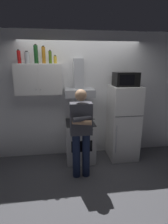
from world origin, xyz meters
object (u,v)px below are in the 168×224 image
upper_cabinet (39,79)px  person_standing (81,131)px  microwave (126,79)px  bottle_soda_red (19,57)px  bottle_liquor_amber (44,55)px  refrigerator (123,123)px  bottle_olive_oil (50,57)px  cooking_pot (87,121)px  stove_oven (80,141)px  bottle_spice_jar (55,60)px  bottle_canister_steel (27,58)px  bottle_wine_green (36,54)px  range_hood (79,86)px

upper_cabinet → person_standing: bearing=-44.3°
microwave → bottle_soda_red: bearing=176.6°
bottle_liquor_amber → refrigerator: bearing=-4.7°
bottle_liquor_amber → bottle_olive_oil: size_ratio=1.31×
cooking_pot → bottle_soda_red: size_ratio=1.25×
stove_oven → bottle_spice_jar: (-0.46, 0.15, 1.69)m
bottle_liquor_amber → bottle_canister_steel: 0.31m
microwave → bottle_canister_steel: bottle_canister_steel is taller
upper_cabinet → refrigerator: (1.75, -0.12, -0.95)m
cooking_pot → microwave: bearing=9.6°
refrigerator → cooking_pot: 0.84m
bottle_olive_oil → bottle_wine_green: bearing=173.0°
bottle_spice_jar → bottle_soda_red: 0.68m
bottle_soda_red → bottle_canister_steel: bearing=-17.8°
bottle_canister_steel → bottle_olive_oil: bottle_olive_oil is taller
upper_cabinet → cooking_pot: size_ratio=2.83×
bottle_liquor_amber → bottle_wine_green: 0.14m
range_hood → bottle_olive_oil: (-0.56, -0.02, 0.57)m
upper_cabinet → person_standing: upper_cabinet is taller
range_hood → cooking_pot: 0.73m
person_standing → bottle_liquor_amber: size_ratio=5.04×
bottle_canister_steel → stove_oven: bearing=-5.5°
bottle_soda_red → microwave: bearing=-3.4°
refrigerator → bottle_canister_steel: bottle_canister_steel is taller
bottle_spice_jar → upper_cabinet: bearing=-175.7°
stove_oven → microwave: microwave is taller
microwave → bottle_olive_oil: bearing=176.8°
person_standing → bottle_liquor_amber: bottle_liquor_amber is taller
bottle_soda_red → bottle_spice_jar: bearing=0.5°
range_hood → bottle_olive_oil: bottle_olive_oil is taller
bottle_canister_steel → range_hood: bearing=1.9°
refrigerator → bottle_canister_steel: size_ratio=7.05×
microwave → cooking_pot: microwave is taller
microwave → cooking_pot: 1.17m
microwave → cooking_pot: size_ratio=1.51×
upper_cabinet → bottle_wine_green: bearing=157.3°
bottle_wine_green → bottle_soda_red: size_ratio=1.39×
cooking_pot → refrigerator: bearing=8.3°
person_standing → bottle_wine_green: (-0.77, 0.74, 1.32)m
cooking_pot → stove_oven: bearing=137.5°
person_standing → bottle_soda_red: size_ratio=6.47×
range_hood → bottle_soda_red: bearing=179.1°
refrigerator → bottle_canister_steel: bearing=177.2°
stove_oven → cooking_pot: (0.13, -0.12, 0.49)m
upper_cabinet → range_hood: range_hood is taller
bottle_liquor_amber → bottle_wine_green: bottle_wine_green is taller
bottle_canister_steel → bottle_liquor_amber: bearing=7.3°
stove_oven → bottle_spice_jar: 1.76m
person_standing → bottle_liquor_amber: bearing=130.4°
bottle_olive_oil → stove_oven: bearing=-10.4°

